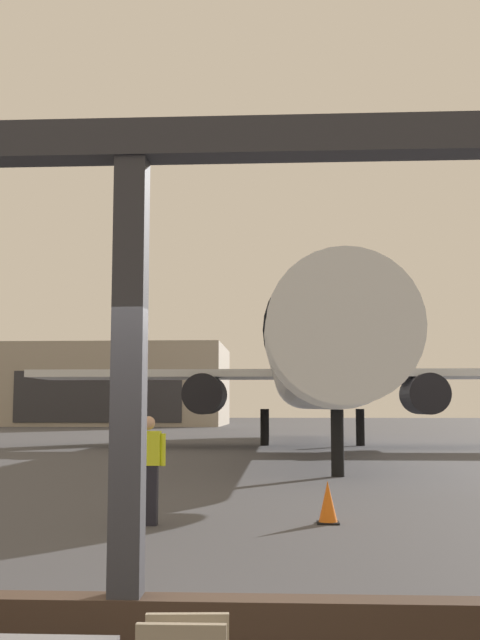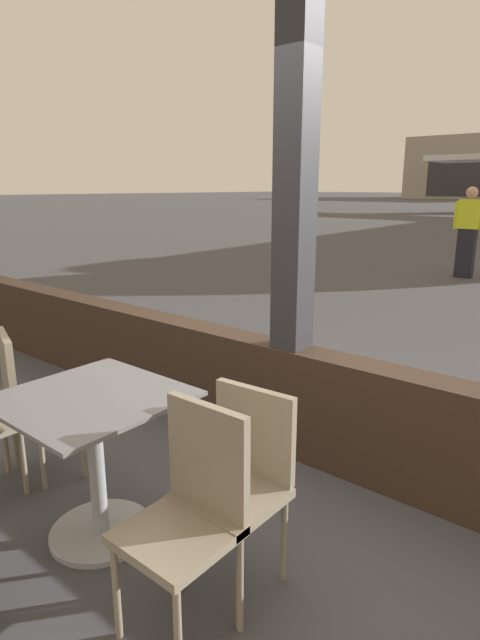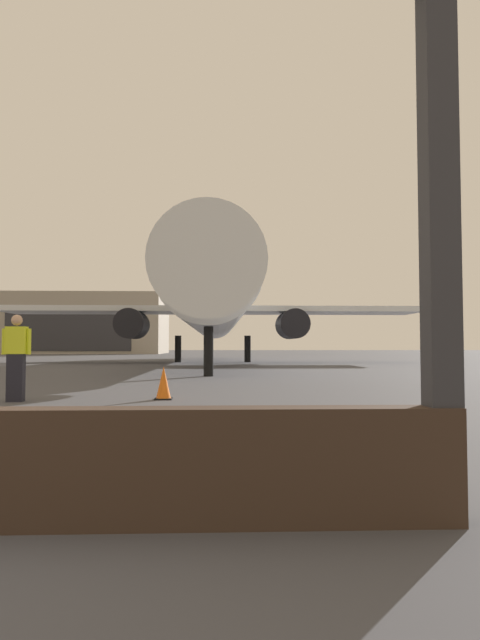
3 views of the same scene
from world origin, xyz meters
TOP-DOWN VIEW (x-y plane):
  - ground_plane at (0.00, 40.00)m, footprint 220.00×220.00m
  - airplane at (2.49, 31.78)m, footprint 27.63×36.91m
  - ground_crew_worker at (-1.21, 7.86)m, footprint 0.57×0.22m
  - traffic_cone at (1.70, 8.19)m, footprint 0.36×0.36m
  - distant_hangar at (-17.61, 81.59)m, footprint 24.50×16.58m

SIDE VIEW (x-z plane):
  - ground_plane at x=0.00m, z-range 0.00..0.00m
  - traffic_cone at x=1.70m, z-range -0.02..0.67m
  - ground_crew_worker at x=-1.21m, z-range 0.03..1.77m
  - airplane at x=2.49m, z-range -1.59..9.23m
  - distant_hangar at x=-17.61m, z-range 0.00..8.69m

